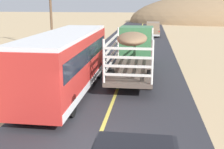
# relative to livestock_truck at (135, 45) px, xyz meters

# --- Properties ---
(road_centre_line) EXTENTS (0.16, 117.60, 0.00)m
(road_centre_line) POSITION_rel_livestock_truck_xyz_m (-0.67, -11.57, -1.77)
(road_centre_line) COLOR #D8CC4C
(road_centre_line) RESTS_ON road_surface
(livestock_truck) EXTENTS (2.53, 9.70, 3.02)m
(livestock_truck) POSITION_rel_livestock_truck_xyz_m (0.00, 0.00, 0.00)
(livestock_truck) COLOR #3F7F4C
(livestock_truck) RESTS_ON road_surface
(bus) EXTENTS (2.54, 10.00, 3.21)m
(bus) POSITION_rel_livestock_truck_xyz_m (-3.30, -5.70, -0.04)
(bus) COLOR red
(bus) RESTS_ON road_surface
(car_far) EXTENTS (1.90, 4.62, 1.93)m
(car_far) POSITION_rel_livestock_truck_xyz_m (1.36, 20.95, -0.70)
(car_far) COLOR #8C7259
(car_far) RESTS_ON road_surface
(power_pole_mid) EXTENTS (2.20, 0.24, 8.64)m
(power_pole_mid) POSITION_rel_livestock_truck_xyz_m (-8.81, 7.86, 2.82)
(power_pole_mid) COLOR brown
(power_pole_mid) RESTS_ON ground
(boulder_near_shoulder) EXTENTS (1.44, 1.28, 0.77)m
(boulder_near_shoulder) POSITION_rel_livestock_truck_xyz_m (-9.42, 9.52, -1.41)
(boulder_near_shoulder) COLOR #756656
(boulder_near_shoulder) RESTS_ON ground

